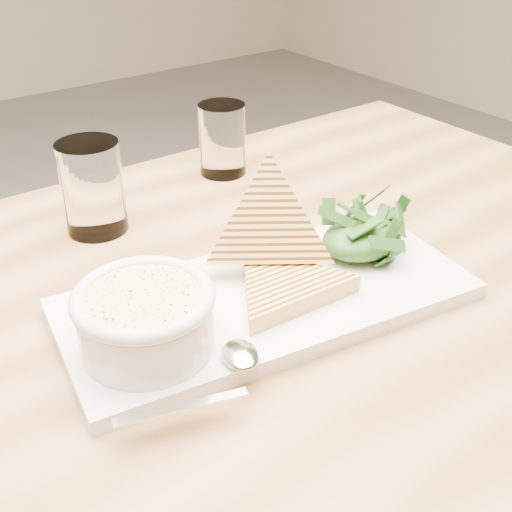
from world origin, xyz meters
TOP-DOWN VIEW (x-y plane):
  - table_top at (-0.06, -0.18)m, footprint 1.14×0.76m
  - table_leg_br at (0.45, 0.15)m, footprint 0.06×0.06m
  - platter at (-0.08, -0.21)m, footprint 0.44×0.25m
  - soup_bowl at (-0.22, -0.22)m, footprint 0.12×0.12m
  - soup at (-0.22, -0.22)m, footprint 0.10×0.10m
  - bowl_rim at (-0.22, -0.22)m, footprint 0.13×0.13m
  - sandwich_flat at (-0.07, -0.22)m, footprint 0.16×0.16m
  - sandwich_lean at (-0.05, -0.18)m, footprint 0.21×0.21m
  - salad_base at (0.05, -0.21)m, footprint 0.10×0.08m
  - arugula_pile at (0.05, -0.21)m, footprint 0.11×0.10m
  - spoon_bowl at (-0.16, -0.28)m, footprint 0.04×0.05m
  - spoon_handle at (-0.23, -0.30)m, footprint 0.11×0.04m
  - glass_near at (-0.15, 0.04)m, footprint 0.07×0.07m
  - glass_far at (0.07, 0.10)m, footprint 0.07×0.07m

SIDE VIEW (x-z plane):
  - table_leg_br at x=0.45m, z-range 0.00..0.68m
  - table_top at x=-0.06m, z-range 0.68..0.72m
  - platter at x=-0.08m, z-range 0.72..0.74m
  - spoon_handle at x=-0.23m, z-range 0.74..0.75m
  - spoon_bowl at x=-0.16m, z-range 0.74..0.75m
  - sandwich_flat at x=-0.07m, z-range 0.74..0.76m
  - salad_base at x=0.05m, z-range 0.74..0.78m
  - soup_bowl at x=-0.22m, z-range 0.74..0.79m
  - arugula_pile at x=0.05m, z-range 0.74..0.80m
  - glass_far at x=0.07m, z-range 0.72..0.83m
  - glass_near at x=-0.15m, z-range 0.72..0.84m
  - sandwich_lean at x=-0.05m, z-range 0.70..0.88m
  - soup at x=-0.22m, z-range 0.79..0.80m
  - bowl_rim at x=-0.22m, z-range 0.79..0.80m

